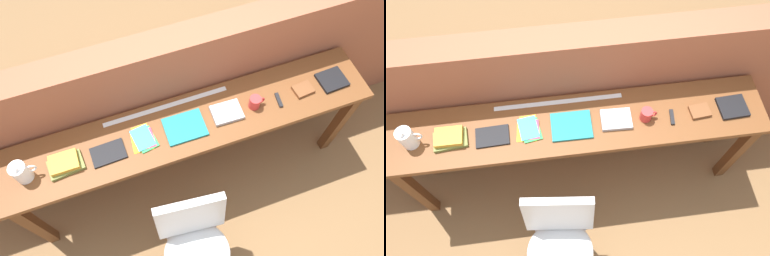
% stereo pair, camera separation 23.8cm
% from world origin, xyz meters
% --- Properties ---
extents(ground_plane, '(40.00, 40.00, 0.00)m').
position_xyz_m(ground_plane, '(0.00, 0.00, 0.00)').
color(ground_plane, brown).
extents(brick_wall_back, '(6.00, 0.20, 1.33)m').
position_xyz_m(brick_wall_back, '(0.00, 0.64, 0.66)').
color(brick_wall_back, '#935138').
rests_on(brick_wall_back, ground).
extents(sideboard, '(2.50, 0.44, 0.88)m').
position_xyz_m(sideboard, '(0.00, 0.30, 0.74)').
color(sideboard, brown).
rests_on(sideboard, ground).
extents(chair_white_moulded, '(0.49, 0.50, 0.89)m').
position_xyz_m(chair_white_moulded, '(-0.20, -0.35, 0.53)').
color(chair_white_moulded, silver).
rests_on(chair_white_moulded, ground).
extents(pitcher_white, '(0.14, 0.10, 0.18)m').
position_xyz_m(pitcher_white, '(-1.05, 0.29, 0.96)').
color(pitcher_white, white).
rests_on(pitcher_white, sideboard).
extents(book_stack_leftmost, '(0.22, 0.15, 0.06)m').
position_xyz_m(book_stack_leftmost, '(-0.81, 0.28, 0.91)').
color(book_stack_leftmost, olive).
rests_on(book_stack_leftmost, sideboard).
extents(magazine_cycling, '(0.22, 0.15, 0.01)m').
position_xyz_m(magazine_cycling, '(-0.55, 0.27, 0.89)').
color(magazine_cycling, black).
rests_on(magazine_cycling, sideboard).
extents(pamphlet_pile_colourful, '(0.17, 0.20, 0.01)m').
position_xyz_m(pamphlet_pile_colourful, '(-0.31, 0.29, 0.89)').
color(pamphlet_pile_colourful, yellow).
rests_on(pamphlet_pile_colourful, sideboard).
extents(book_open_centre, '(0.26, 0.21, 0.02)m').
position_xyz_m(book_open_centre, '(-0.04, 0.28, 0.89)').
color(book_open_centre, '#19757A').
rests_on(book_open_centre, sideboard).
extents(book_grey_hardcover, '(0.20, 0.16, 0.03)m').
position_xyz_m(book_grey_hardcover, '(0.25, 0.28, 0.89)').
color(book_grey_hardcover, '#9E9EA3').
rests_on(book_grey_hardcover, sideboard).
extents(mug, '(0.11, 0.08, 0.09)m').
position_xyz_m(mug, '(0.45, 0.28, 0.92)').
color(mug, red).
rests_on(mug, sideboard).
extents(multitool_folded, '(0.04, 0.11, 0.02)m').
position_xyz_m(multitool_folded, '(0.62, 0.26, 0.89)').
color(multitool_folded, black).
rests_on(multitool_folded, sideboard).
extents(leather_journal_brown, '(0.14, 0.11, 0.02)m').
position_xyz_m(leather_journal_brown, '(0.81, 0.28, 0.89)').
color(leather_journal_brown, brown).
rests_on(leather_journal_brown, sideboard).
extents(book_repair_rightmost, '(0.19, 0.17, 0.02)m').
position_xyz_m(book_repair_rightmost, '(1.03, 0.28, 0.89)').
color(book_repair_rightmost, black).
rests_on(book_repair_rightmost, sideboard).
extents(ruler_metal_back_edge, '(0.86, 0.03, 0.00)m').
position_xyz_m(ruler_metal_back_edge, '(-0.10, 0.47, 0.88)').
color(ruler_metal_back_edge, silver).
rests_on(ruler_metal_back_edge, sideboard).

